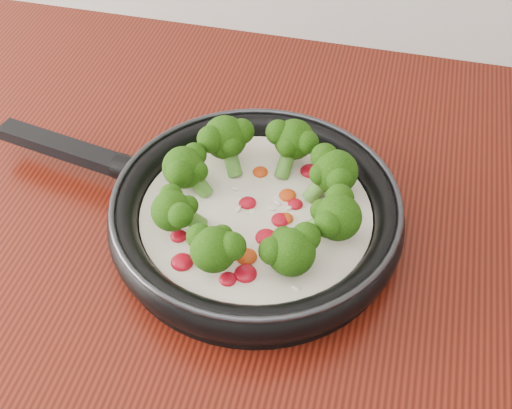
# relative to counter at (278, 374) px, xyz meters

# --- Properties ---
(counter) EXTENTS (1.60, 0.80, 0.90)m
(counter) POSITION_rel_counter_xyz_m (0.00, 0.00, 0.00)
(counter) COLOR #320A05
(counter) RESTS_ON ground
(skillet) EXTENTS (0.59, 0.42, 0.10)m
(skillet) POSITION_rel_counter_xyz_m (-0.03, -0.06, 0.49)
(skillet) COLOR black
(skillet) RESTS_ON counter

